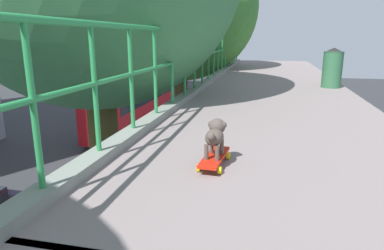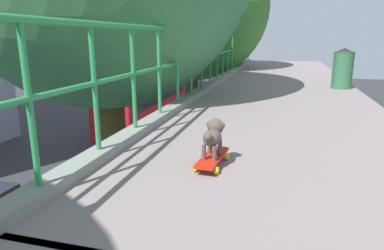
% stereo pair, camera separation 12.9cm
% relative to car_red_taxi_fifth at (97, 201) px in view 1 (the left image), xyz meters
% --- Properties ---
extents(car_red_taxi_fifth, '(1.85, 3.88, 1.51)m').
position_rel_car_red_taxi_fifth_xyz_m(car_red_taxi_fifth, '(0.00, 0.00, 0.00)').
color(car_red_taxi_fifth, red).
rests_on(car_red_taxi_fifth, ground).
extents(city_bus, '(2.77, 11.24, 3.49)m').
position_rel_car_red_taxi_fifth_xyz_m(city_bus, '(-3.55, 12.42, 1.31)').
color(city_bus, red).
rests_on(city_bus, ground).
extents(roadside_tree_far, '(5.52, 5.52, 10.19)m').
position_rel_car_red_taxi_fifth_xyz_m(roadside_tree_far, '(2.77, 1.87, 6.90)').
color(roadside_tree_far, '#4A3F25').
rests_on(roadside_tree_far, ground).
extents(toy_skateboard, '(0.23, 0.56, 0.09)m').
position_rel_car_red_taxi_fifth_xyz_m(toy_skateboard, '(5.58, -7.77, 4.92)').
color(toy_skateboard, red).
rests_on(toy_skateboard, overpass_deck).
extents(small_dog, '(0.17, 0.35, 0.31)m').
position_rel_car_red_taxi_fifth_xyz_m(small_dog, '(5.58, -7.75, 5.13)').
color(small_dog, '#4F443D').
rests_on(small_dog, toy_skateboard).
extents(litter_bin, '(0.42, 0.42, 0.86)m').
position_rel_car_red_taxi_fifth_xyz_m(litter_bin, '(7.33, -2.57, 5.29)').
color(litter_bin, '#306542').
rests_on(litter_bin, overpass_deck).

